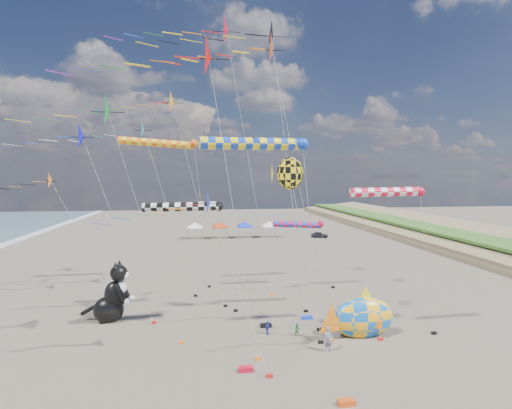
{
  "coord_description": "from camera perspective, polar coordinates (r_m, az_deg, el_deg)",
  "views": [
    {
      "loc": [
        -5.25,
        -19.2,
        12.3
      ],
      "look_at": [
        -0.72,
        12.0,
        10.1
      ],
      "focal_mm": 28.0,
      "sensor_mm": 36.0,
      "label": 1
    }
  ],
  "objects": [
    {
      "name": "delta_kite_0",
      "position": [
        37.67,
        -13.23,
        13.59
      ],
      "size": [
        12.27,
        2.12,
        20.04
      ],
      "color": "#FF9C0E",
      "rests_on": "ground"
    },
    {
      "name": "delta_kite_1",
      "position": [
        37.12,
        1.8,
        23.38
      ],
      "size": [
        13.65,
        2.75,
        26.27
      ],
      "color": "black",
      "rests_on": "ground"
    },
    {
      "name": "delta_kite_2",
      "position": [
        41.98,
        -27.23,
        2.51
      ],
      "size": [
        10.83,
        1.61,
        12.78
      ],
      "color": "orange",
      "rests_on": "ground"
    },
    {
      "name": "delta_kite_3",
      "position": [
        26.63,
        -6.83,
        19.22
      ],
      "size": [
        11.42,
        2.75,
        20.91
      ],
      "color": "red",
      "rests_on": "ground"
    },
    {
      "name": "delta_kite_4",
      "position": [
        34.85,
        -23.56,
        8.41
      ],
      "size": [
        12.24,
        2.17,
        16.59
      ],
      "color": "#1213C1",
      "rests_on": "ground"
    },
    {
      "name": "delta_kite_5",
      "position": [
        42.69,
        -5.23,
        23.87
      ],
      "size": [
        15.99,
        3.13,
        28.61
      ],
      "color": "red",
      "rests_on": "ground"
    },
    {
      "name": "delta_kite_6",
      "position": [
        29.64,
        2.05,
        21.42
      ],
      "size": [
        11.27,
        2.4,
        22.65
      ],
      "color": "#DC4109",
      "rests_on": "ground"
    },
    {
      "name": "delta_kite_7",
      "position": [
        30.26,
        -21.7,
        11.72
      ],
      "size": [
        13.67,
        2.46,
        18.03
      ],
      "color": "#168431",
      "rests_on": "ground"
    },
    {
      "name": "delta_kite_8",
      "position": [
        23.38,
        -7.0,
        -0.84
      ],
      "size": [
        9.02,
        1.73,
        11.6
      ],
      "color": "#1529C1",
      "rests_on": "ground"
    },
    {
      "name": "delta_kite_9",
      "position": [
        41.24,
        -15.62,
        9.87
      ],
      "size": [
        10.49,
        2.0,
        17.96
      ],
      "color": "#14A9BD",
      "rests_on": "ground"
    },
    {
      "name": "windsock_0",
      "position": [
        44.27,
        -13.42,
        8.46
      ],
      "size": [
        9.58,
        0.83,
        16.31
      ],
      "color": "orange",
      "rests_on": "ground"
    },
    {
      "name": "windsock_1",
      "position": [
        43.39,
        6.34,
        -2.91
      ],
      "size": [
        6.95,
        0.72,
        7.51
      ],
      "color": "#D00E3F",
      "rests_on": "ground"
    },
    {
      "name": "windsock_2",
      "position": [
        31.5,
        18.65,
        1.58
      ],
      "size": [
        7.21,
        0.72,
        11.52
      ],
      "color": "red",
      "rests_on": "ground"
    },
    {
      "name": "windsock_3",
      "position": [
        35.65,
        -10.0,
        -0.39
      ],
      "size": [
        8.29,
        0.83,
        10.07
      ],
      "color": "black",
      "rests_on": "ground"
    },
    {
      "name": "windsock_4",
      "position": [
        28.08,
        0.31,
        8.57
      ],
      "size": [
        8.97,
        0.9,
        15.04
      ],
      "color": "#123BBA",
      "rests_on": "ground"
    },
    {
      "name": "angelfish_kite",
      "position": [
        32.91,
        4.58,
        4.28
      ],
      "size": [
        3.74,
        3.02,
        13.89
      ],
      "color": "yellow",
      "rests_on": "ground"
    },
    {
      "name": "cat_inflatable",
      "position": [
        36.84,
        -19.93,
        -11.51
      ],
      "size": [
        4.13,
        2.59,
        5.2
      ],
      "primitive_type": null,
      "rotation": [
        0.0,
        0.0,
        -0.18
      ],
      "color": "black",
      "rests_on": "ground"
    },
    {
      "name": "fish_inflatable",
      "position": [
        33.02,
        14.93,
        -15.35
      ],
      "size": [
        6.57,
        2.95,
        4.11
      ],
      "color": "blue",
      "rests_on": "ground"
    },
    {
      "name": "person_adult",
      "position": [
        30.01,
        10.29,
        -18.42
      ],
      "size": [
        0.73,
        0.58,
        1.78
      ],
      "primitive_type": "imported",
      "rotation": [
        0.0,
        0.0,
        0.25
      ],
      "color": "gray",
      "rests_on": "ground"
    },
    {
      "name": "child_green",
      "position": [
        32.47,
        5.94,
        -17.34
      ],
      "size": [
        0.53,
        0.44,
        1.0
      ],
      "primitive_type": "imported",
      "rotation": [
        0.0,
        0.0,
        0.13
      ],
      "color": "#1D843F",
      "rests_on": "ground"
    },
    {
      "name": "child_blue",
      "position": [
        32.58,
        1.65,
        -17.21
      ],
      "size": [
        0.57,
        0.63,
        1.02
      ],
      "primitive_type": "imported",
      "rotation": [
        0.0,
        0.0,
        0.91
      ],
      "color": "#2B2EAE",
      "rests_on": "ground"
    },
    {
      "name": "kite_bag_0",
      "position": [
        27.28,
        -1.47,
        -22.45
      ],
      "size": [
        0.9,
        0.44,
        0.3
      ],
      "primitive_type": "cube",
      "color": "red",
      "rests_on": "ground"
    },
    {
      "name": "kite_bag_1",
      "position": [
        34.1,
        1.41,
        -16.87
      ],
      "size": [
        0.9,
        0.44,
        0.3
      ],
      "primitive_type": "cube",
      "color": "black",
      "rests_on": "ground"
    },
    {
      "name": "kite_bag_2",
      "position": [
        24.48,
        12.77,
        -25.86
      ],
      "size": [
        0.9,
        0.44,
        0.3
      ],
      "primitive_type": "cube",
      "color": "#DA4712",
      "rests_on": "ground"
    },
    {
      "name": "kite_bag_3",
      "position": [
        36.07,
        7.29,
        -15.72
      ],
      "size": [
        0.9,
        0.44,
        0.3
      ],
      "primitive_type": "cube",
      "color": "blue",
      "rests_on": "ground"
    },
    {
      "name": "tent_row",
      "position": [
        80.01,
        -3.37,
        -2.57
      ],
      "size": [
        19.2,
        4.2,
        3.8
      ],
      "color": "silver",
      "rests_on": "ground"
    },
    {
      "name": "parked_car",
      "position": [
        81.72,
        9.03,
        -4.29
      ],
      "size": [
        3.74,
        2.47,
        1.18
      ],
      "primitive_type": "imported",
      "rotation": [
        0.0,
        0.0,
        1.23
      ],
      "color": "#26262D",
      "rests_on": "ground"
    }
  ]
}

